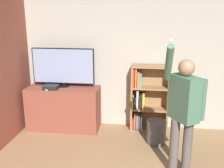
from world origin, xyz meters
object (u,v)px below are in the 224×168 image
(bookshelf, at_px, (146,99))
(person, at_px, (184,107))
(waste_bin, at_px, (156,132))
(game_console, at_px, (51,87))
(television, at_px, (63,67))

(bookshelf, relative_size, person, 0.67)
(bookshelf, bearing_deg, waste_bin, -69.92)
(game_console, relative_size, waste_bin, 0.67)
(television, height_order, game_console, television)
(game_console, relative_size, bookshelf, 0.21)
(waste_bin, bearing_deg, person, -70.79)
(bookshelf, xyz_separation_m, waste_bin, (0.21, -0.56, -0.41))
(game_console, bearing_deg, waste_bin, -7.69)
(television, bearing_deg, waste_bin, -15.07)
(television, bearing_deg, game_console, -130.79)
(bookshelf, xyz_separation_m, person, (0.51, -1.43, 0.38))
(bookshelf, bearing_deg, person, -70.45)
(television, distance_m, bookshelf, 1.71)
(waste_bin, bearing_deg, bookshelf, 110.08)
(bookshelf, height_order, waste_bin, bookshelf)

